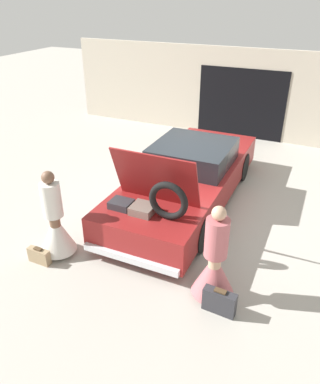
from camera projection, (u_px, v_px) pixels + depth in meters
ground_plane at (186, 201)px, 8.70m from camera, size 40.00×40.00×0.00m
garage_wall_back at (242, 94)px, 11.93m from camera, size 12.00×0.14×2.80m
car at (187, 178)px, 8.43m from camera, size 1.96×5.45×1.88m
person_left at (56, 226)px, 6.72m from camera, size 0.66×0.66×1.68m
person_right at (214, 266)px, 5.75m from camera, size 0.68×0.68×1.66m
suitcase_beside_left_person at (39, 256)px, 6.69m from camera, size 0.43×0.14×0.31m
suitcase_beside_right_person at (219, 302)px, 5.63m from camera, size 0.52×0.19×0.43m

